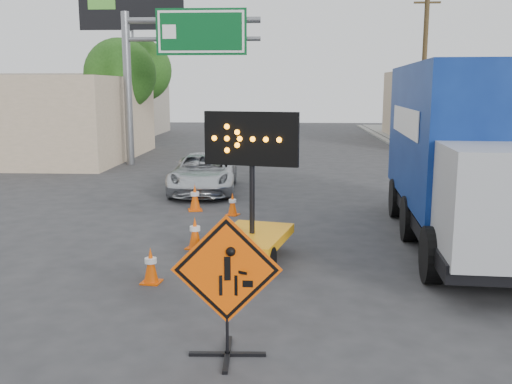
# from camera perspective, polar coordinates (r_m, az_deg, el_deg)

# --- Properties ---
(ground) EXTENTS (100.00, 100.00, 0.00)m
(ground) POSITION_cam_1_polar(r_m,az_deg,el_deg) (8.54, -2.22, -13.81)
(ground) COLOR #2D2D30
(ground) RESTS_ON ground
(curb_right) EXTENTS (0.40, 60.00, 0.12)m
(curb_right) POSITION_cam_1_polar(r_m,az_deg,el_deg) (23.89, 18.86, 1.58)
(curb_right) COLOR gray
(curb_right) RESTS_ON ground
(sidewalk_right) EXTENTS (4.00, 60.00, 0.15)m
(sidewalk_right) POSITION_cam_1_polar(r_m,az_deg,el_deg) (24.61, 24.02, 1.51)
(sidewalk_right) COLOR gray
(sidewalk_right) RESTS_ON ground
(storefront_left_far) EXTENTS (12.00, 10.00, 4.40)m
(storefront_left_far) POSITION_cam_1_polar(r_m,az_deg,el_deg) (44.64, -17.61, 8.27)
(storefront_left_far) COLOR #AA9E8E
(storefront_left_far) RESTS_ON ground
(building_right_far) EXTENTS (10.00, 14.00, 4.60)m
(building_right_far) POSITION_cam_1_polar(r_m,az_deg,el_deg) (39.70, 21.42, 7.98)
(building_right_far) COLOR #CCB094
(building_right_far) RESTS_ON ground
(highway_gantry) EXTENTS (6.18, 0.38, 6.90)m
(highway_gantry) POSITION_cam_1_polar(r_m,az_deg,el_deg) (26.27, -8.40, 13.74)
(highway_gantry) COLOR slate
(highway_gantry) RESTS_ON ground
(billboard) EXTENTS (6.10, 0.54, 9.85)m
(billboard) POSITION_cam_1_polar(r_m,az_deg,el_deg) (35.04, -12.35, 16.50)
(billboard) COLOR slate
(billboard) RESTS_ON ground
(utility_pole_far) EXTENTS (1.80, 0.26, 9.00)m
(utility_pole_far) POSITION_cam_1_polar(r_m,az_deg,el_deg) (32.58, 16.46, 12.09)
(utility_pole_far) COLOR #47361E
(utility_pole_far) RESTS_ON ground
(tree_left_near) EXTENTS (3.71, 3.71, 6.03)m
(tree_left_near) POSITION_cam_1_polar(r_m,az_deg,el_deg) (31.02, -13.42, 11.37)
(tree_left_near) COLOR #47361E
(tree_left_near) RESTS_ON ground
(tree_left_far) EXTENTS (4.10, 4.10, 6.66)m
(tree_left_far) POSITION_cam_1_polar(r_m,az_deg,el_deg) (39.01, -11.49, 11.83)
(tree_left_far) COLOR #47361E
(tree_left_far) RESTS_ON ground
(construction_sign) EXTENTS (1.45, 1.02, 1.91)m
(construction_sign) POSITION_cam_1_polar(r_m,az_deg,el_deg) (7.47, -2.94, -9.11)
(construction_sign) COLOR black
(construction_sign) RESTS_ON ground
(arrow_board) EXTENTS (1.89, 2.37, 3.04)m
(arrow_board) POSITION_cam_1_polar(r_m,az_deg,el_deg) (11.62, -0.40, -3.65)
(arrow_board) COLOR #FF9F0E
(arrow_board) RESTS_ON ground
(pickup_truck) EXTENTS (2.41, 4.75, 1.28)m
(pickup_truck) POSITION_cam_1_polar(r_m,az_deg,el_deg) (19.44, -5.25, 1.92)
(pickup_truck) COLOR silver
(pickup_truck) RESTS_ON ground
(box_truck) EXTENTS (3.14, 8.62, 4.03)m
(box_truck) POSITION_cam_1_polar(r_m,az_deg,el_deg) (13.60, 20.33, 2.68)
(box_truck) COLOR black
(box_truck) RESTS_ON ground
(cone_a) EXTENTS (0.38, 0.38, 0.66)m
(cone_a) POSITION_cam_1_polar(r_m,az_deg,el_deg) (10.57, -10.48, -7.22)
(cone_a) COLOR #EE5005
(cone_a) RESTS_ON ground
(cone_b) EXTENTS (0.45, 0.45, 0.71)m
(cone_b) POSITION_cam_1_polar(r_m,az_deg,el_deg) (12.62, -6.12, -4.07)
(cone_b) COLOR #EE5005
(cone_b) RESTS_ON ground
(cone_c) EXTENTS (0.41, 0.41, 0.64)m
(cone_c) POSITION_cam_1_polar(r_m,az_deg,el_deg) (15.83, -2.36, -1.19)
(cone_c) COLOR #EE5005
(cone_c) RESTS_ON ground
(cone_d) EXTENTS (0.47, 0.47, 0.77)m
(cone_d) POSITION_cam_1_polar(r_m,az_deg,el_deg) (16.49, -6.13, -0.54)
(cone_d) COLOR #EE5005
(cone_d) RESTS_ON ground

